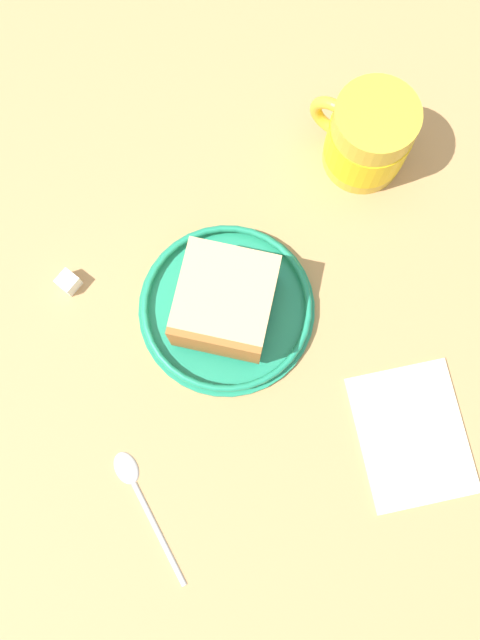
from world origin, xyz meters
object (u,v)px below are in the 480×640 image
tea_mug (368,137)px  teaspoon (137,490)px  small_plate (227,308)px  cake_slice (225,302)px  folded_napkin (412,435)px  sugar_cube (69,282)px

tea_mug → teaspoon: tea_mug is taller
teaspoon → tea_mug: bearing=52.5°
small_plate → tea_mug: (14.04, 14.35, 3.39)cm
small_plate → cake_slice: cake_slice is taller
cake_slice → small_plate: bearing=73.5°
cake_slice → folded_napkin: 20.39cm
sugar_cube → tea_mug: bearing=20.9°
folded_napkin → tea_mug: bearing=93.5°
cake_slice → teaspoon: bearing=-119.9°
teaspoon → sugar_cube: size_ratio=7.07×
folded_napkin → sugar_cube: sugar_cube is taller
tea_mug → folded_napkin: tea_mug is taller
folded_napkin → teaspoon: bearing=-173.1°
small_plate → cake_slice: (-0.08, -0.26, 3.17)cm
cake_slice → tea_mug: (14.12, 14.61, 0.22)cm
sugar_cube → folded_napkin: bearing=-28.1°
folded_napkin → cake_slice: bearing=141.8°
tea_mug → teaspoon: size_ratio=0.77×
cake_slice → folded_napkin: (15.77, -12.39, -3.66)cm
teaspoon → folded_napkin: size_ratio=0.99×
small_plate → teaspoon: bearing=-119.7°
folded_napkin → sugar_cube: bearing=151.9°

